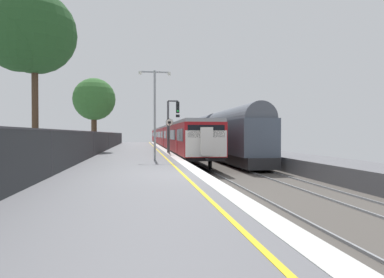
{
  "coord_description": "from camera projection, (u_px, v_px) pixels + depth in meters",
  "views": [
    {
      "loc": [
        -2.05,
        -13.67,
        1.63
      ],
      "look_at": [
        1.55,
        9.92,
        1.28
      ],
      "focal_mm": 31.7,
      "sensor_mm": 36.0,
      "label": 1
    }
  ],
  "objects": [
    {
      "name": "ground",
      "position": [
        253.0,
        187.0,
        14.25
      ],
      "size": [
        17.4,
        110.0,
        1.21
      ],
      "color": "slate"
    },
    {
      "name": "commuter_train_at_platform",
      "position": [
        168.0,
        136.0,
        51.3
      ],
      "size": [
        2.83,
        60.74,
        3.81
      ],
      "color": "maroon",
      "rests_on": "ground"
    },
    {
      "name": "freight_train_adjacent_track",
      "position": [
        217.0,
        134.0,
        36.62
      ],
      "size": [
        2.6,
        28.78,
        4.85
      ],
      "color": "#232326",
      "rests_on": "ground"
    },
    {
      "name": "signal_gantry",
      "position": [
        171.0,
        120.0,
        29.72
      ],
      "size": [
        1.1,
        0.24,
        4.59
      ],
      "color": "#47474C",
      "rests_on": "ground"
    },
    {
      "name": "speed_limit_sign",
      "position": [
        169.0,
        132.0,
        27.07
      ],
      "size": [
        0.59,
        0.08,
        2.86
      ],
      "color": "#59595B",
      "rests_on": "ground"
    },
    {
      "name": "platform_lamp_mid",
      "position": [
        155.0,
        107.0,
        21.21
      ],
      "size": [
        2.0,
        0.2,
        5.61
      ],
      "color": "#93999E",
      "rests_on": "ground"
    },
    {
      "name": "platform_back_fence",
      "position": [
        51.0,
        152.0,
        13.01
      ],
      "size": [
        0.07,
        99.0,
        1.83
      ],
      "color": "#282B2D",
      "rests_on": "ground"
    },
    {
      "name": "background_tree_left",
      "position": [
        30.0,
        35.0,
        17.51
      ],
      "size": [
        4.36,
        4.33,
        9.09
      ],
      "color": "#473323",
      "rests_on": "ground"
    },
    {
      "name": "background_tree_centre",
      "position": [
        94.0,
        100.0,
        38.62
      ],
      "size": [
        3.34,
        3.34,
        7.29
      ],
      "color": "#473323",
      "rests_on": "ground"
    },
    {
      "name": "background_tree_right",
      "position": [
        95.0,
        101.0,
        31.35
      ],
      "size": [
        3.87,
        3.87,
        6.79
      ],
      "color": "#473323",
      "rests_on": "ground"
    }
  ]
}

